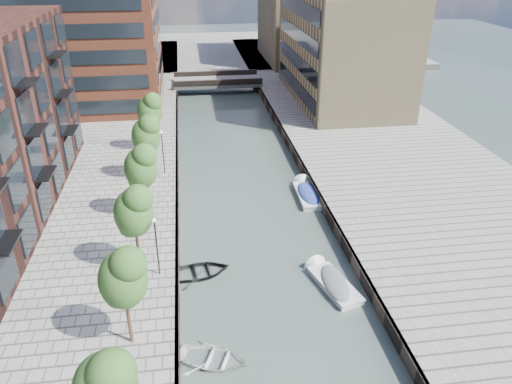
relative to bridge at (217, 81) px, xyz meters
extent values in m
plane|color=#38473F|center=(0.00, -32.00, -1.39)|extent=(300.00, 300.00, 0.00)
cube|color=gray|center=(16.00, -32.00, -0.89)|extent=(20.00, 140.00, 1.00)
cube|color=#332823|center=(-6.10, -32.00, -0.89)|extent=(0.25, 140.00, 1.00)
cube|color=#332823|center=(6.10, -32.00, -0.89)|extent=(0.25, 140.00, 1.00)
cube|color=gray|center=(0.00, 28.00, -0.89)|extent=(80.00, 40.00, 1.00)
cube|color=#9D8A60|center=(16.00, -10.00, 6.61)|extent=(12.00, 25.00, 14.00)
cube|color=#9D8A60|center=(16.00, 16.00, 7.61)|extent=(12.00, 20.00, 16.00)
cube|color=gray|center=(0.00, 0.00, -0.09)|extent=(13.00, 6.00, 0.60)
cube|color=#332823|center=(0.00, -2.80, 0.51)|extent=(13.00, 0.40, 0.80)
cube|color=#332823|center=(0.00, 2.80, 0.51)|extent=(13.00, 0.40, 0.80)
cylinder|color=#382619|center=(-8.50, -54.00, 1.21)|extent=(0.20, 0.20, 3.20)
ellipsoid|color=#264D1D|center=(-8.50, -54.00, 3.93)|extent=(2.50, 2.50, 3.25)
cylinder|color=#382619|center=(-8.50, -47.00, 1.21)|extent=(0.20, 0.20, 3.20)
ellipsoid|color=#264D1D|center=(-8.50, -47.00, 3.93)|extent=(2.50, 2.50, 3.25)
cylinder|color=#382619|center=(-8.50, -40.00, 1.21)|extent=(0.20, 0.20, 3.20)
ellipsoid|color=#264D1D|center=(-8.50, -40.00, 3.93)|extent=(2.50, 2.50, 3.25)
cylinder|color=#382619|center=(-8.50, -33.00, 1.21)|extent=(0.20, 0.20, 3.20)
ellipsoid|color=#264D1D|center=(-8.50, -33.00, 3.93)|extent=(2.50, 2.50, 3.25)
cylinder|color=#382619|center=(-8.50, -26.00, 1.21)|extent=(0.20, 0.20, 3.20)
ellipsoid|color=#264D1D|center=(-8.50, -26.00, 3.93)|extent=(2.50, 2.50, 3.25)
cylinder|color=black|center=(-7.20, -48.00, 1.61)|extent=(0.10, 0.10, 4.00)
sphere|color=#FFF2CC|center=(-7.20, -48.00, 3.61)|extent=(0.24, 0.24, 0.24)
cylinder|color=black|center=(-7.20, -32.00, 1.61)|extent=(0.10, 0.10, 4.00)
sphere|color=#FFF2CC|center=(-7.20, -32.00, 3.61)|extent=(0.24, 0.24, 0.24)
imported|color=white|center=(-4.18, -55.12, -1.39)|extent=(4.76, 4.11, 0.83)
imported|color=black|center=(-4.63, -47.07, -1.39)|extent=(4.74, 3.75, 0.89)
cube|color=silver|center=(5.40, -37.04, -1.34)|extent=(1.90, 4.95, 0.70)
cube|color=silver|center=(5.40, -37.04, -0.96)|extent=(1.99, 5.06, 0.11)
cone|color=silver|center=(5.44, -34.58, -1.28)|extent=(1.83, 0.99, 1.82)
ellipsoid|color=#21389A|center=(5.40, -37.04, -0.91)|extent=(1.79, 4.52, 0.60)
cube|color=silver|center=(4.12, -49.84, -1.34)|extent=(2.76, 4.76, 0.63)
cube|color=silver|center=(4.12, -49.84, -1.00)|extent=(2.86, 4.88, 0.10)
cone|color=silver|center=(3.54, -47.67, -1.29)|extent=(1.83, 1.28, 1.66)
ellipsoid|color=#5A5E62|center=(4.12, -49.84, -0.95)|extent=(2.56, 4.36, 0.55)
imported|color=silver|center=(11.82, -5.48, 0.34)|extent=(2.25, 4.46, 1.45)
camera|label=1|loc=(-4.72, -75.28, 19.00)|focal=35.00mm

